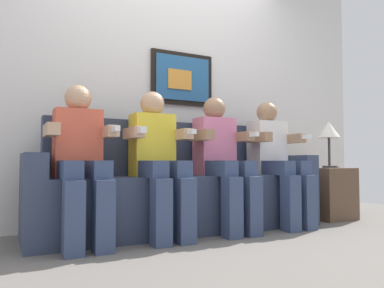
{
  "coord_description": "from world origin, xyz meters",
  "views": [
    {
      "loc": [
        -1.34,
        -2.42,
        0.57
      ],
      "look_at": [
        0.0,
        0.15,
        0.7
      ],
      "focal_mm": 34.78,
      "sensor_mm": 36.0,
      "label": 1
    }
  ],
  "objects": [
    {
      "name": "back_wall_assembly",
      "position": [
        0.0,
        0.76,
        1.3
      ],
      "size": [
        4.81,
        0.1,
        2.6
      ],
      "color": "silver",
      "rests_on": "ground_plane"
    },
    {
      "name": "ground_plane",
      "position": [
        0.0,
        0.0,
        0.0
      ],
      "size": [
        6.25,
        6.25,
        0.0
      ],
      "primitive_type": "plane",
      "color": "#66605B"
    },
    {
      "name": "person_leftmost",
      "position": [
        -0.85,
        0.16,
        0.61
      ],
      "size": [
        0.46,
        0.56,
        1.11
      ],
      "color": "#D8593F",
      "rests_on": "ground_plane"
    },
    {
      "name": "table_lamp",
      "position": [
        1.58,
        0.22,
        0.86
      ],
      "size": [
        0.22,
        0.22,
        0.46
      ],
      "color": "#333338",
      "rests_on": "side_table_right"
    },
    {
      "name": "person_right_center",
      "position": [
        0.28,
        0.16,
        0.61
      ],
      "size": [
        0.46,
        0.56,
        1.11
      ],
      "color": "pink",
      "rests_on": "ground_plane"
    },
    {
      "name": "spare_remote_on_table",
      "position": [
        1.63,
        0.2,
        0.51
      ],
      "size": [
        0.04,
        0.13,
        0.02
      ],
      "primitive_type": "cube",
      "color": "white",
      "rests_on": "side_table_right"
    },
    {
      "name": "person_left_center",
      "position": [
        -0.28,
        0.16,
        0.61
      ],
      "size": [
        0.46,
        0.56,
        1.11
      ],
      "color": "yellow",
      "rests_on": "ground_plane"
    },
    {
      "name": "couch",
      "position": [
        0.0,
        0.33,
        0.31
      ],
      "size": [
        2.41,
        0.58,
        0.9
      ],
      "color": "#333D56",
      "rests_on": "ground_plane"
    },
    {
      "name": "person_rightmost",
      "position": [
        0.85,
        0.16,
        0.61
      ],
      "size": [
        0.46,
        0.56,
        1.11
      ],
      "color": "white",
      "rests_on": "ground_plane"
    },
    {
      "name": "side_table_right",
      "position": [
        1.55,
        0.22,
        0.25
      ],
      "size": [
        0.4,
        0.4,
        0.5
      ],
      "color": "brown",
      "rests_on": "ground_plane"
    }
  ]
}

